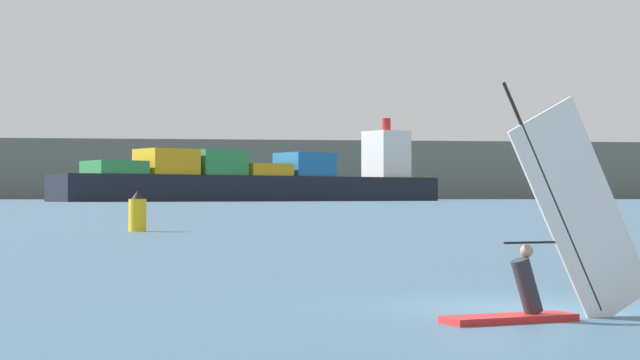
% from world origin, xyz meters
% --- Properties ---
extents(ground_plane, '(4000.00, 4000.00, 0.00)m').
position_xyz_m(ground_plane, '(0.00, 0.00, 0.00)').
color(ground_plane, '#476B84').
extents(windsurfer, '(4.15, 0.84, 4.24)m').
position_xyz_m(windsurfer, '(-0.60, -2.20, 1.02)').
color(windsurfer, red).
rests_on(windsurfer, ground_plane).
extents(cargo_ship, '(182.83, 71.20, 38.28)m').
position_xyz_m(cargo_ship, '(131.72, 436.61, 9.36)').
color(cargo_ship, black).
rests_on(cargo_ship, ground_plane).
extents(distant_headland, '(1307.46, 557.52, 42.74)m').
position_xyz_m(distant_headland, '(139.99, 910.59, 21.37)').
color(distant_headland, '#60665B').
rests_on(distant_headland, ground_plane).
extents(channel_buoy, '(1.06, 1.06, 2.45)m').
position_xyz_m(channel_buoy, '(2.13, 47.73, 1.11)').
color(channel_buoy, yellow).
rests_on(channel_buoy, ground_plane).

